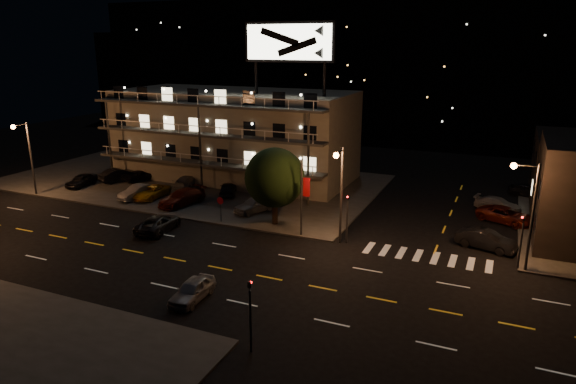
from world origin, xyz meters
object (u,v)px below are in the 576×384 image
at_px(side_car_0, 486,240).
at_px(road_car_east, 192,290).
at_px(lot_car_2, 152,192).
at_px(lot_car_7, 187,181).
at_px(lot_car_4, 255,204).
at_px(road_car_west, 159,223).
at_px(tree, 274,179).

height_order(side_car_0, road_car_east, side_car_0).
distance_m(lot_car_2, lot_car_7, 5.42).
distance_m(lot_car_4, lot_car_7, 12.38).
relative_size(lot_car_7, road_car_east, 1.09).
bearing_deg(road_car_east, lot_car_7, 122.26).
bearing_deg(side_car_0, lot_car_4, 103.96).
distance_m(side_car_0, road_car_west, 27.51).
xyz_separation_m(lot_car_4, lot_car_7, (-11.28, 5.10, -0.12)).
distance_m(lot_car_7, road_car_west, 14.12).
bearing_deg(tree, lot_car_2, 172.18).
relative_size(tree, lot_car_7, 1.62).
xyz_separation_m(lot_car_7, road_car_west, (5.78, -12.88, -0.08)).
bearing_deg(lot_car_4, lot_car_7, 179.46).
relative_size(lot_car_2, road_car_east, 1.15).
bearing_deg(road_car_east, road_car_west, 133.42).
distance_m(tree, road_car_west, 10.86).
height_order(lot_car_4, road_car_east, lot_car_4).
height_order(road_car_east, road_car_west, road_car_west).
bearing_deg(lot_car_2, lot_car_7, 80.98).
relative_size(lot_car_7, side_car_0, 0.93).
xyz_separation_m(tree, lot_car_7, (-14.47, 7.46, -3.52)).
distance_m(lot_car_4, road_car_west, 9.54).
height_order(tree, road_car_west, tree).
height_order(lot_car_4, road_car_west, lot_car_4).
height_order(lot_car_7, road_car_east, lot_car_7).
distance_m(tree, lot_car_7, 16.65).
bearing_deg(tree, lot_car_4, 143.48).
xyz_separation_m(side_car_0, road_car_east, (-16.75, -16.56, -0.09)).
bearing_deg(tree, road_car_west, -148.01).
relative_size(lot_car_4, road_car_west, 0.87).
bearing_deg(lot_car_7, lot_car_2, 73.72).
distance_m(tree, road_car_east, 15.37).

